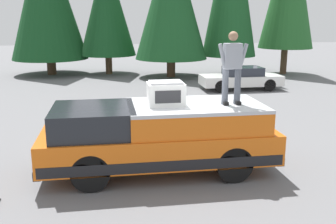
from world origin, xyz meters
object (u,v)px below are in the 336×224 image
pickup_truck (159,137)px  parked_car_white (241,78)px  person_on_truck_bed (232,66)px  compressor_unit (166,93)px

pickup_truck → parked_car_white: pickup_truck is taller
person_on_truck_bed → pickup_truck: bearing=84.5°
compressor_unit → parked_car_white: (10.30, -5.47, -1.35)m
parked_car_white → pickup_truck: bearing=151.3°
pickup_truck → person_on_truck_bed: 2.39m
person_on_truck_bed → parked_car_white: size_ratio=0.41×
compressor_unit → parked_car_white: size_ratio=0.20×
compressor_unit → parked_car_white: 11.74m
compressor_unit → parked_car_white: compressor_unit is taller
pickup_truck → compressor_unit: (-0.03, -0.16, 1.05)m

